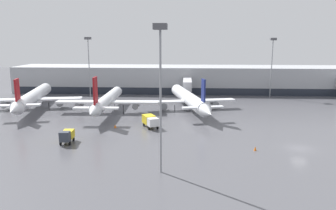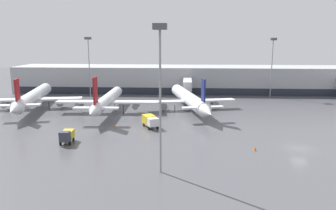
{
  "view_description": "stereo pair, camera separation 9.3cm",
  "coord_description": "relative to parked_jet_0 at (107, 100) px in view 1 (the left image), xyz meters",
  "views": [
    {
      "loc": [
        -19.42,
        -54.58,
        18.25
      ],
      "look_at": [
        -23.87,
        21.56,
        3.0
      ],
      "focal_mm": 35.0,
      "sensor_mm": 36.0,
      "label": 1
    },
    {
      "loc": [
        -19.33,
        -54.57,
        18.25
      ],
      "look_at": [
        -23.87,
        21.56,
        3.0
      ],
      "focal_mm": 35.0,
      "sensor_mm": 36.0,
      "label": 2
    }
  ],
  "objects": [
    {
      "name": "parked_jet_1",
      "position": [
        -21.08,
        4.12,
        -0.21
      ],
      "size": [
        25.4,
        38.53,
        9.61
      ],
      "rotation": [
        0.0,
        0.0,
        1.78
      ],
      "color": "silver",
      "rests_on": "ground_plane"
    },
    {
      "name": "apron_light_mast_2",
      "position": [
        16.46,
        -36.68,
        12.47
      ],
      "size": [
        1.8,
        1.8,
        20.31
      ],
      "color": "gray",
      "rests_on": "ground_plane"
    },
    {
      "name": "parked_jet_3",
      "position": [
        20.56,
        5.44,
        -0.43
      ],
      "size": [
        24.8,
        38.41,
        9.71
      ],
      "rotation": [
        0.0,
        0.0,
        1.81
      ],
      "color": "silver",
      "rests_on": "ground_plane"
    },
    {
      "name": "parked_jet_0",
      "position": [
        0.0,
        0.0,
        0.0
      ],
      "size": [
        25.82,
        33.85,
        10.45
      ],
      "rotation": [
        0.0,
        0.0,
        1.6
      ],
      "color": "silver",
      "rests_on": "ground_plane"
    },
    {
      "name": "traffic_cone_1",
      "position": [
        31.53,
        -26.64,
        -2.99
      ],
      "size": [
        0.43,
        0.43,
        0.72
      ],
      "color": "orange",
      "rests_on": "ground_plane"
    },
    {
      "name": "apron_light_mast_1",
      "position": [
        -11.53,
        24.15,
        11.64
      ],
      "size": [
        1.8,
        1.8,
        19.09
      ],
      "color": "gray",
      "rests_on": "ground_plane"
    },
    {
      "name": "terminal_building",
      "position": [
        39.46,
        36.7,
        1.15
      ],
      "size": [
        160.0,
        31.11,
        9.0
      ],
      "color": "#9EA0A5",
      "rests_on": "ground_plane"
    },
    {
      "name": "ground_plane",
      "position": [
        39.4,
        -25.15,
        -3.34
      ],
      "size": [
        320.0,
        320.0,
        0.0
      ],
      "primitive_type": "plane",
      "color": "#4C4C51"
    },
    {
      "name": "service_truck_1",
      "position": [
        12.33,
        -13.02,
        -1.81
      ],
      "size": [
        4.04,
        5.26,
        2.47
      ],
      "rotation": [
        0.0,
        0.0,
        5.18
      ],
      "color": "gold",
      "rests_on": "ground_plane"
    },
    {
      "name": "traffic_cone_0",
      "position": [
        4.91,
        -13.49,
        -3.03
      ],
      "size": [
        0.52,
        0.52,
        0.64
      ],
      "color": "orange",
      "rests_on": "ground_plane"
    },
    {
      "name": "apron_light_mast_3",
      "position": [
        46.88,
        26.7,
        11.47
      ],
      "size": [
        1.8,
        1.8,
        18.84
      ],
      "color": "gray",
      "rests_on": "ground_plane"
    },
    {
      "name": "service_truck_0",
      "position": [
        -1.4,
        -24.58,
        -1.91
      ],
      "size": [
        2.08,
        3.94,
        2.44
      ],
      "rotation": [
        0.0,
        0.0,
        4.78
      ],
      "color": "gold",
      "rests_on": "ground_plane"
    }
  ]
}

